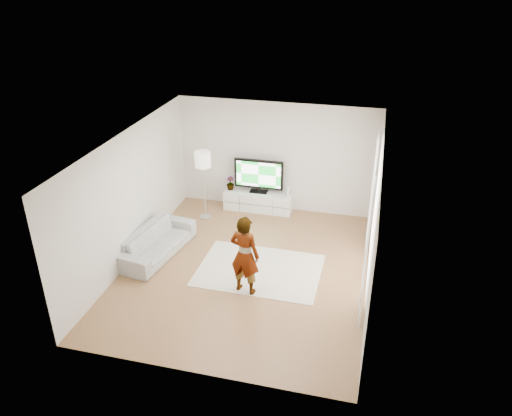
% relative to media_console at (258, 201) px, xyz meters
% --- Properties ---
extents(floor, '(6.00, 6.00, 0.00)m').
position_rel_media_console_xyz_m(floor, '(0.41, -2.76, -0.25)').
color(floor, '#AF804F').
rests_on(floor, ground).
extents(ceiling, '(6.00, 6.00, 0.00)m').
position_rel_media_console_xyz_m(ceiling, '(0.41, -2.76, 2.55)').
color(ceiling, white).
rests_on(ceiling, wall_back).
extents(wall_left, '(0.02, 6.00, 2.80)m').
position_rel_media_console_xyz_m(wall_left, '(-2.09, -2.76, 1.15)').
color(wall_left, silver).
rests_on(wall_left, floor).
extents(wall_right, '(0.02, 6.00, 2.80)m').
position_rel_media_console_xyz_m(wall_right, '(2.91, -2.76, 1.15)').
color(wall_right, silver).
rests_on(wall_right, floor).
extents(wall_back, '(5.00, 0.02, 2.80)m').
position_rel_media_console_xyz_m(wall_back, '(0.41, 0.24, 1.15)').
color(wall_back, silver).
rests_on(wall_back, floor).
extents(wall_front, '(5.00, 0.02, 2.80)m').
position_rel_media_console_xyz_m(wall_front, '(0.41, -5.76, 1.15)').
color(wall_front, silver).
rests_on(wall_front, floor).
extents(window, '(0.01, 2.60, 2.50)m').
position_rel_media_console_xyz_m(window, '(2.89, -2.46, 1.20)').
color(window, white).
rests_on(window, wall_right).
extents(curtain_near, '(0.04, 0.70, 2.60)m').
position_rel_media_console_xyz_m(curtain_near, '(2.81, -3.76, 1.10)').
color(curtain_near, white).
rests_on(curtain_near, floor).
extents(curtain_far, '(0.04, 0.70, 2.60)m').
position_rel_media_console_xyz_m(curtain_far, '(2.81, -1.16, 1.10)').
color(curtain_far, white).
rests_on(curtain_far, floor).
extents(media_console, '(1.75, 0.50, 0.49)m').
position_rel_media_console_xyz_m(media_console, '(0.00, 0.00, 0.00)').
color(media_console, white).
rests_on(media_console, floor).
extents(television, '(1.25, 0.25, 0.87)m').
position_rel_media_console_xyz_m(television, '(0.00, 0.03, 0.72)').
color(television, black).
rests_on(television, media_console).
extents(game_console, '(0.09, 0.17, 0.23)m').
position_rel_media_console_xyz_m(game_console, '(0.77, -0.00, 0.36)').
color(game_console, white).
rests_on(game_console, media_console).
extents(potted_plant, '(0.20, 0.20, 0.35)m').
position_rel_media_console_xyz_m(potted_plant, '(-0.74, 0.00, 0.42)').
color(potted_plant, '#3F7238').
rests_on(potted_plant, media_console).
extents(rug, '(2.56, 1.85, 0.01)m').
position_rel_media_console_xyz_m(rug, '(0.69, -2.72, -0.24)').
color(rug, silver).
rests_on(rug, floor).
extents(player, '(0.66, 0.51, 1.63)m').
position_rel_media_console_xyz_m(player, '(0.59, -3.49, 0.58)').
color(player, '#334772').
rests_on(player, rug).
extents(sofa, '(1.13, 2.18, 0.61)m').
position_rel_media_console_xyz_m(sofa, '(-1.64, -2.62, 0.06)').
color(sofa, '#A8A7A3').
rests_on(sofa, floor).
extents(floor_lamp, '(0.39, 0.39, 1.74)m').
position_rel_media_console_xyz_m(floor_lamp, '(-1.20, -0.72, 1.23)').
color(floor_lamp, silver).
rests_on(floor_lamp, floor).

